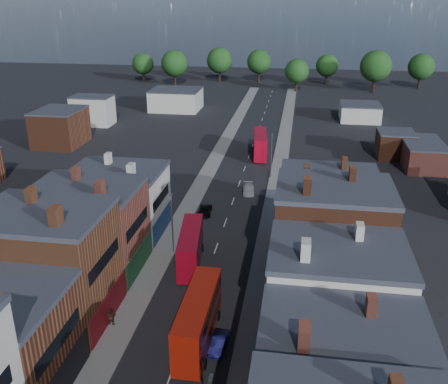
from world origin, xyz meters
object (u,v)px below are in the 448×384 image
(bus_0, at_px, (190,247))
(ped_1, at_px, (111,316))
(bus_2, at_px, (260,144))
(car_1, at_px, (219,343))
(car_3, at_px, (248,189))
(bus_1, at_px, (198,318))
(car_2, at_px, (205,211))

(bus_0, bearing_deg, ped_1, -119.64)
(ped_1, bearing_deg, bus_2, -93.29)
(car_1, relative_size, car_3, 0.83)
(bus_2, bearing_deg, car_1, -94.72)
(bus_2, height_order, car_3, bus_2)
(bus_0, xyz_separation_m, car_3, (4.42, 24.43, -1.77))
(bus_1, xyz_separation_m, car_1, (2.08, -0.75, -2.02))
(bus_0, xyz_separation_m, car_1, (5.95, -14.90, -1.81))
(car_2, xyz_separation_m, ped_1, (-4.20, -27.92, 0.43))
(bus_1, height_order, car_3, bus_1)
(bus_0, bearing_deg, car_2, 87.02)
(car_2, xyz_separation_m, car_3, (5.56, 9.52, 0.08))
(bus_2, xyz_separation_m, ped_1, (-9.85, -57.73, -1.60))
(bus_1, distance_m, car_3, 38.63)
(bus_0, height_order, car_2, bus_0)
(bus_2, distance_m, car_2, 30.42)
(car_1, relative_size, car_2, 0.90)
(ped_1, bearing_deg, car_3, -98.21)
(bus_0, relative_size, car_2, 2.57)
(bus_1, xyz_separation_m, bus_2, (0.65, 58.88, -0.04))
(bus_2, distance_m, ped_1, 58.59)
(bus_2, height_order, car_1, bus_2)
(car_3, bearing_deg, ped_1, -111.92)
(car_1, height_order, car_2, car_1)
(car_1, bearing_deg, bus_1, 164.96)
(bus_1, bearing_deg, bus_2, 89.54)
(bus_1, distance_m, bus_2, 58.88)
(bus_0, distance_m, bus_2, 44.96)
(bus_1, relative_size, car_3, 2.52)
(bus_2, bearing_deg, bus_0, -101.86)
(bus_0, xyz_separation_m, bus_2, (4.52, 44.73, 0.17))
(car_3, bearing_deg, car_2, -127.59)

